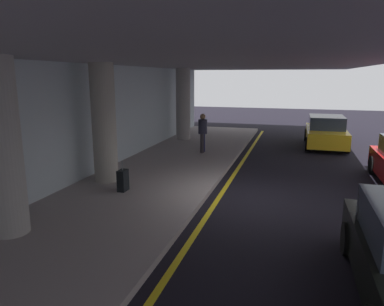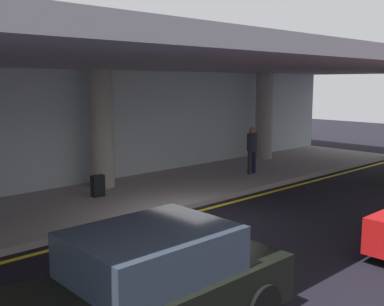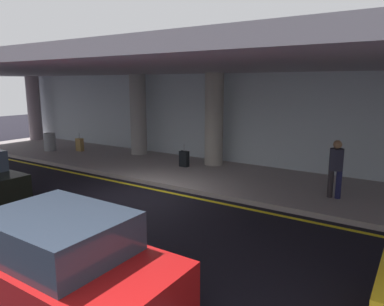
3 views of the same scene
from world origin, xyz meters
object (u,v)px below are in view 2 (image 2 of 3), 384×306
at_px(traveler_with_luggage, 252,147).
at_px(suitcase_upright_primary, 98,186).
at_px(car_black, 148,288).
at_px(support_column_center, 102,129).
at_px(support_column_right_mid, 264,116).

relative_size(traveler_with_luggage, suitcase_upright_primary, 1.87).
relative_size(car_black, suitcase_upright_primary, 4.56).
bearing_deg(suitcase_upright_primary, car_black, -95.18).
xyz_separation_m(support_column_center, traveler_with_luggage, (5.04, -1.83, -0.86)).
distance_m(support_column_center, traveler_with_luggage, 5.43).
relative_size(support_column_right_mid, car_black, 0.89).
height_order(support_column_center, car_black, support_column_center).
xyz_separation_m(support_column_center, support_column_right_mid, (8.00, 0.00, 0.00)).
bearing_deg(support_column_right_mid, support_column_center, 180.00).
bearing_deg(car_black, suitcase_upright_primary, 63.81).
height_order(traveler_with_luggage, suitcase_upright_primary, traveler_with_luggage).
height_order(support_column_right_mid, traveler_with_luggage, support_column_right_mid).
bearing_deg(traveler_with_luggage, support_column_center, 97.39).
xyz_separation_m(support_column_right_mid, traveler_with_luggage, (-2.96, -1.83, -0.86)).
bearing_deg(car_black, support_column_right_mid, 32.25).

